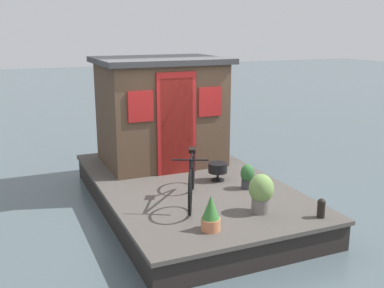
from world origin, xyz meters
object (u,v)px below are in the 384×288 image
(houseboat_cabin, at_px, (161,110))
(bicycle, at_px, (192,177))
(potted_plant_sage, at_px, (211,214))
(potted_plant_ivy, at_px, (261,192))
(mooring_bollard, at_px, (321,207))
(charcoal_grill, at_px, (218,169))
(potted_plant_basil, at_px, (247,176))

(houseboat_cabin, xyz_separation_m, bicycle, (-2.13, 0.28, -0.64))
(houseboat_cabin, distance_m, potted_plant_sage, 3.31)
(bicycle, distance_m, potted_plant_ivy, 1.07)
(potted_plant_ivy, height_order, mooring_bollard, potted_plant_ivy)
(mooring_bollard, bearing_deg, charcoal_grill, 17.19)
(potted_plant_ivy, distance_m, charcoal_grill, 1.47)
(houseboat_cabin, height_order, potted_plant_ivy, houseboat_cabin)
(houseboat_cabin, distance_m, bicycle, 2.24)
(potted_plant_sage, distance_m, mooring_bollard, 1.58)
(potted_plant_basil, xyz_separation_m, mooring_bollard, (-1.42, -0.34, -0.06))
(bicycle, xyz_separation_m, charcoal_grill, (0.67, -0.77, -0.15))
(potted_plant_basil, xyz_separation_m, potted_plant_sage, (-1.19, 1.22, 0.02))
(houseboat_cabin, xyz_separation_m, potted_plant_ivy, (-2.93, -0.44, -0.71))
(potted_plant_basil, distance_m, charcoal_grill, 0.60)
(bicycle, bearing_deg, potted_plant_ivy, -138.09)
(potted_plant_basil, relative_size, mooring_bollard, 1.47)
(potted_plant_sage, bearing_deg, potted_plant_basil, -45.90)
(potted_plant_ivy, bearing_deg, bicycle, 41.91)
(potted_plant_ivy, relative_size, mooring_bollard, 2.04)
(houseboat_cabin, relative_size, mooring_bollard, 8.55)
(potted_plant_basil, height_order, potted_plant_sage, potted_plant_sage)
(potted_plant_sage, height_order, mooring_bollard, potted_plant_sage)
(houseboat_cabin, relative_size, charcoal_grill, 7.22)
(bicycle, bearing_deg, potted_plant_basil, -82.59)
(potted_plant_sage, distance_m, potted_plant_ivy, 0.94)
(houseboat_cabin, bearing_deg, mooring_bollard, -162.24)
(bicycle, xyz_separation_m, potted_plant_sage, (-1.05, 0.19, -0.14))
(potted_plant_ivy, distance_m, mooring_bollard, 0.83)
(bicycle, height_order, potted_plant_sage, bicycle)
(houseboat_cabin, bearing_deg, charcoal_grill, -161.49)
(potted_plant_basil, height_order, mooring_bollard, potted_plant_basil)
(houseboat_cabin, xyz_separation_m, charcoal_grill, (-1.46, -0.49, -0.79))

